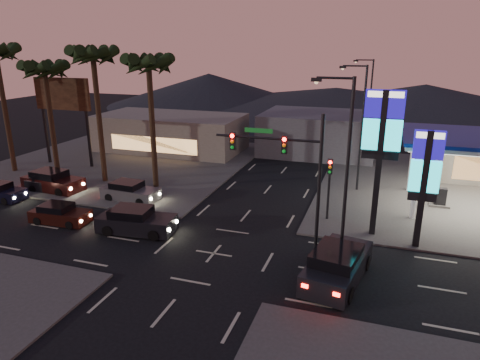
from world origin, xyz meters
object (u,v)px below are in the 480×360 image
(car_lane_b_mid, at_px, (53,183))
(car_lane_b_rear, at_px, (53,181))
(traffic_signal_mast, at_px, (289,162))
(car_lane_b_front, at_px, (130,192))
(suv_station, at_px, (337,265))
(pylon_sign_short, at_px, (425,172))
(pylon_sign_tall, at_px, (382,135))
(car_lane_a_mid, at_px, (60,214))
(car_lane_a_front, at_px, (136,221))

(car_lane_b_mid, relative_size, car_lane_b_rear, 0.83)
(traffic_signal_mast, bearing_deg, car_lane_b_rear, 168.37)
(car_lane_b_front, distance_m, car_lane_b_mid, 7.15)
(suv_station, bearing_deg, pylon_sign_short, 52.51)
(suv_station, bearing_deg, traffic_signal_mast, 140.00)
(car_lane_b_front, distance_m, car_lane_b_rear, 7.26)
(pylon_sign_tall, xyz_separation_m, car_lane_b_mid, (-25.03, 0.54, -5.74))
(car_lane_a_mid, bearing_deg, car_lane_b_mid, 134.62)
(pylon_sign_short, distance_m, car_lane_a_front, 17.56)
(pylon_sign_short, relative_size, suv_station, 1.22)
(traffic_signal_mast, distance_m, car_lane_a_front, 10.58)
(suv_station, bearing_deg, car_lane_b_mid, 163.96)
(car_lane_b_mid, bearing_deg, traffic_signal_mast, -11.28)
(traffic_signal_mast, relative_size, suv_station, 1.39)
(traffic_signal_mast, relative_size, car_lane_b_mid, 1.83)
(traffic_signal_mast, relative_size, car_lane_b_front, 1.74)
(car_lane_a_mid, xyz_separation_m, suv_station, (18.44, -1.61, 0.24))
(car_lane_b_front, height_order, car_lane_b_mid, car_lane_b_front)
(pylon_sign_tall, height_order, pylon_sign_short, pylon_sign_tall)
(traffic_signal_mast, bearing_deg, car_lane_b_mid, 168.72)
(car_lane_b_rear, bearing_deg, traffic_signal_mast, -11.63)
(pylon_sign_tall, distance_m, suv_station, 8.47)
(car_lane_a_mid, distance_m, car_lane_b_front, 5.68)
(car_lane_b_front, distance_m, suv_station, 17.77)
(pylon_sign_short, bearing_deg, car_lane_b_front, 175.31)
(car_lane_b_mid, bearing_deg, car_lane_b_front, 1.10)
(pylon_sign_short, xyz_separation_m, car_lane_b_rear, (-27.64, 1.69, -3.88))
(traffic_signal_mast, relative_size, car_lane_b_rear, 1.51)
(car_lane_a_mid, bearing_deg, car_lane_b_front, 68.64)
(pylon_sign_short, height_order, car_lane_a_front, pylon_sign_short)
(pylon_sign_tall, xyz_separation_m, suv_station, (-1.51, -6.23, -5.55))
(car_lane_b_mid, distance_m, suv_station, 24.47)
(car_lane_a_front, xyz_separation_m, car_lane_b_front, (-3.58, 4.98, -0.07))
(pylon_sign_tall, relative_size, car_lane_a_mid, 2.21)
(pylon_sign_short, xyz_separation_m, car_lane_b_mid, (-27.53, 1.54, -4.00))
(pylon_sign_short, bearing_deg, car_lane_a_front, -168.85)
(pylon_sign_short, height_order, traffic_signal_mast, traffic_signal_mast)
(car_lane_a_front, distance_m, suv_station, 12.93)
(car_lane_b_front, xyz_separation_m, car_lane_b_mid, (-7.15, -0.14, -0.03))
(pylon_sign_tall, distance_m, car_lane_b_front, 18.78)
(pylon_sign_short, xyz_separation_m, car_lane_b_front, (-20.38, 1.67, -3.98))
(car_lane_a_mid, height_order, car_lane_b_front, car_lane_b_front)
(pylon_sign_tall, xyz_separation_m, car_lane_a_mid, (-19.95, -4.61, -5.79))
(traffic_signal_mast, bearing_deg, pylon_sign_short, 19.13)
(pylon_sign_short, relative_size, car_lane_a_front, 1.37)
(pylon_sign_tall, distance_m, car_lane_b_rear, 25.77)
(car_lane_a_front, distance_m, car_lane_b_mid, 11.77)
(car_lane_b_front, bearing_deg, car_lane_b_mid, -178.90)
(pylon_sign_tall, height_order, car_lane_b_mid, pylon_sign_tall)
(pylon_sign_short, bearing_deg, car_lane_a_mid, -170.85)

